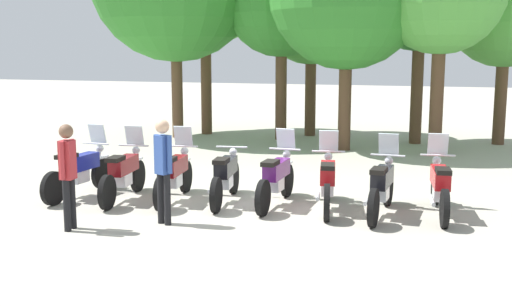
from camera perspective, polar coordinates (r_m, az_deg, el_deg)
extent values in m
plane|color=#ADA899|center=(11.82, -0.71, -4.69)|extent=(80.00, 80.00, 0.00)
cylinder|color=black|center=(13.56, -13.62, -1.74)|extent=(0.15, 0.65, 0.64)
cylinder|color=black|center=(12.35, -17.72, -3.00)|extent=(0.15, 0.65, 0.64)
cube|color=silver|center=(13.50, -13.68, -0.32)|extent=(0.15, 0.37, 0.04)
cube|color=navy|center=(12.92, -15.51, -0.78)|extent=(0.33, 0.97, 0.30)
cube|color=silver|center=(12.93, -15.59, -2.00)|extent=(0.25, 0.42, 0.24)
cube|color=black|center=(12.57, -16.63, -0.23)|extent=(0.27, 0.46, 0.08)
cylinder|color=silver|center=(13.43, -13.89, -0.49)|extent=(0.07, 0.23, 0.64)
cylinder|color=silver|center=(13.31, -14.17, 0.87)|extent=(0.62, 0.08, 0.04)
sphere|color=silver|center=(13.43, -13.83, 0.44)|extent=(0.17, 0.17, 0.16)
cylinder|color=silver|center=(12.80, -16.95, -2.44)|extent=(0.12, 0.70, 0.07)
cube|color=silver|center=(13.33, -14.06, 1.76)|extent=(0.37, 0.16, 0.39)
cylinder|color=black|center=(13.16, -10.56, -1.97)|extent=(0.18, 0.65, 0.64)
cylinder|color=black|center=(11.75, -13.21, -3.42)|extent=(0.18, 0.65, 0.64)
cube|color=silver|center=(13.10, -10.60, -0.51)|extent=(0.16, 0.37, 0.04)
cube|color=maroon|center=(12.43, -11.77, -1.03)|extent=(0.37, 0.97, 0.30)
cube|color=silver|center=(12.44, -11.82, -2.29)|extent=(0.27, 0.42, 0.24)
cube|color=black|center=(12.03, -12.51, -0.47)|extent=(0.29, 0.47, 0.08)
cylinder|color=silver|center=(13.02, -10.74, -0.68)|extent=(0.08, 0.23, 0.64)
cylinder|color=silver|center=(12.88, -10.92, 0.71)|extent=(0.62, 0.11, 0.04)
sphere|color=silver|center=(13.02, -10.70, 0.28)|extent=(0.18, 0.18, 0.16)
cylinder|color=silver|center=(12.24, -13.03, -2.81)|extent=(0.15, 0.70, 0.07)
cube|color=silver|center=(12.91, -10.85, 1.63)|extent=(0.37, 0.17, 0.39)
cylinder|color=black|center=(12.92, -6.32, -2.07)|extent=(0.17, 0.65, 0.64)
cylinder|color=black|center=(11.48, -8.51, -3.58)|extent=(0.17, 0.65, 0.64)
cube|color=silver|center=(12.86, -6.35, -0.59)|extent=(0.16, 0.37, 0.04)
cube|color=maroon|center=(12.18, -7.31, -1.12)|extent=(0.37, 0.97, 0.30)
cube|color=silver|center=(12.18, -7.36, -2.41)|extent=(0.27, 0.42, 0.24)
cube|color=black|center=(11.77, -7.91, -0.56)|extent=(0.29, 0.47, 0.08)
cylinder|color=silver|center=(12.78, -6.46, -0.77)|extent=(0.08, 0.23, 0.64)
cylinder|color=silver|center=(12.64, -6.61, 0.66)|extent=(0.62, 0.11, 0.04)
sphere|color=silver|center=(12.78, -6.43, 0.21)|extent=(0.18, 0.18, 0.16)
cylinder|color=silver|center=(11.96, -8.51, -2.95)|extent=(0.15, 0.70, 0.07)
cube|color=silver|center=(12.67, -6.54, 1.59)|extent=(0.37, 0.17, 0.39)
cylinder|color=black|center=(12.75, -2.01, -2.18)|extent=(0.18, 0.65, 0.64)
cylinder|color=black|center=(11.27, -3.60, -3.73)|extent=(0.18, 0.65, 0.64)
cube|color=silver|center=(12.68, -2.02, -0.67)|extent=(0.16, 0.37, 0.04)
cube|color=black|center=(11.99, -2.71, -1.22)|extent=(0.38, 0.98, 0.30)
cube|color=silver|center=(11.99, -2.76, -2.53)|extent=(0.27, 0.42, 0.24)
cube|color=black|center=(11.57, -3.14, -0.66)|extent=(0.29, 0.47, 0.08)
cylinder|color=silver|center=(12.60, -2.10, -0.86)|extent=(0.08, 0.23, 0.64)
cylinder|color=silver|center=(12.46, -2.19, 0.59)|extent=(0.62, 0.11, 0.04)
sphere|color=silver|center=(12.60, -2.07, 0.14)|extent=(0.18, 0.18, 0.16)
cylinder|color=silver|center=(11.75, -3.83, -3.09)|extent=(0.16, 0.70, 0.07)
cylinder|color=black|center=(12.49, 2.81, -2.43)|extent=(0.12, 0.64, 0.64)
cylinder|color=black|center=(11.04, 0.62, -3.99)|extent=(0.12, 0.64, 0.64)
cube|color=silver|center=(12.42, 2.82, -0.89)|extent=(0.13, 0.36, 0.04)
cube|color=#59196B|center=(11.74, 1.86, -1.44)|extent=(0.29, 0.96, 0.30)
cube|color=silver|center=(11.74, 1.78, -2.78)|extent=(0.23, 0.41, 0.24)
cube|color=black|center=(11.33, 1.29, -0.86)|extent=(0.25, 0.45, 0.08)
cylinder|color=silver|center=(12.34, 2.70, -1.08)|extent=(0.06, 0.23, 0.64)
cylinder|color=silver|center=(12.20, 2.60, 0.40)|extent=(0.62, 0.05, 0.04)
sphere|color=silver|center=(12.34, 2.76, -0.06)|extent=(0.16, 0.16, 0.16)
cylinder|color=silver|center=(11.52, 0.59, -3.32)|extent=(0.09, 0.70, 0.07)
cube|color=silver|center=(12.23, 2.69, 1.37)|extent=(0.36, 0.14, 0.39)
cylinder|color=black|center=(12.29, 6.46, -2.67)|extent=(0.21, 0.65, 0.64)
cylinder|color=black|center=(10.78, 6.37, -4.38)|extent=(0.21, 0.65, 0.64)
cube|color=silver|center=(12.22, 6.49, -1.11)|extent=(0.18, 0.38, 0.04)
cube|color=red|center=(11.51, 6.46, -1.72)|extent=(0.42, 0.98, 0.30)
cube|color=silver|center=(11.51, 6.43, -3.08)|extent=(0.29, 0.43, 0.24)
cube|color=black|center=(11.08, 6.45, -1.15)|extent=(0.31, 0.47, 0.08)
cylinder|color=silver|center=(12.14, 6.49, -1.31)|extent=(0.09, 0.23, 0.64)
cylinder|color=silver|center=(11.99, 6.51, 0.19)|extent=(0.62, 0.14, 0.04)
sphere|color=silver|center=(12.14, 6.51, -0.27)|extent=(0.19, 0.19, 0.16)
cylinder|color=silver|center=(11.24, 5.59, -3.69)|extent=(0.19, 0.70, 0.07)
cube|color=silver|center=(12.02, 6.53, 1.17)|extent=(0.38, 0.19, 0.39)
cylinder|color=black|center=(12.02, 11.77, -3.08)|extent=(0.14, 0.64, 0.64)
cylinder|color=black|center=(10.53, 10.48, -4.81)|extent=(0.14, 0.64, 0.64)
cube|color=silver|center=(11.95, 11.82, -1.49)|extent=(0.14, 0.37, 0.04)
cube|color=black|center=(11.25, 11.26, -2.10)|extent=(0.32, 0.96, 0.30)
cube|color=silver|center=(11.25, 11.18, -3.49)|extent=(0.24, 0.41, 0.24)
cube|color=black|center=(10.82, 10.95, -1.51)|extent=(0.27, 0.45, 0.08)
cylinder|color=silver|center=(11.87, 11.75, -1.69)|extent=(0.06, 0.23, 0.64)
cylinder|color=silver|center=(11.72, 11.74, -0.16)|extent=(0.62, 0.07, 0.04)
sphere|color=silver|center=(11.87, 11.81, -0.63)|extent=(0.17, 0.17, 0.16)
cylinder|color=silver|center=(11.00, 10.09, -4.07)|extent=(0.11, 0.70, 0.07)
cube|color=silver|center=(11.75, 11.82, 0.85)|extent=(0.37, 0.15, 0.39)
cylinder|color=black|center=(12.26, 15.77, -3.00)|extent=(0.18, 0.65, 0.64)
cylinder|color=black|center=(10.75, 16.56, -4.75)|extent=(0.18, 0.65, 0.64)
cube|color=silver|center=(12.19, 15.84, -1.44)|extent=(0.16, 0.37, 0.04)
cube|color=red|center=(11.48, 16.19, -2.06)|extent=(0.37, 0.97, 0.30)
cube|color=silver|center=(11.49, 16.16, -3.43)|extent=(0.27, 0.42, 0.24)
cube|color=black|center=(11.05, 16.45, -1.50)|extent=(0.29, 0.47, 0.08)
cylinder|color=silver|center=(12.11, 15.88, -1.64)|extent=(0.08, 0.23, 0.64)
cylinder|color=silver|center=(11.96, 15.99, -0.14)|extent=(0.62, 0.11, 0.04)
sphere|color=silver|center=(12.11, 15.90, -0.60)|extent=(0.18, 0.18, 0.16)
cylinder|color=silver|center=(11.19, 15.48, -4.05)|extent=(0.15, 0.70, 0.07)
cube|color=silver|center=(11.99, 16.01, 0.85)|extent=(0.37, 0.17, 0.39)
cylinder|color=black|center=(10.53, -16.61, -4.52)|extent=(0.12, 0.12, 0.83)
cylinder|color=black|center=(10.67, -16.14, -4.31)|extent=(0.12, 0.12, 0.83)
cube|color=#B22D33|center=(10.46, -16.56, -0.55)|extent=(0.21, 0.23, 0.62)
cylinder|color=#B22D33|center=(10.32, -17.01, -0.61)|extent=(0.08, 0.08, 0.59)
cylinder|color=#B22D33|center=(10.59, -16.12, -0.32)|extent=(0.08, 0.08, 0.59)
sphere|color=brown|center=(10.39, -16.67, 1.91)|extent=(0.23, 0.23, 0.22)
cylinder|color=black|center=(10.67, -8.55, -3.99)|extent=(0.15, 0.15, 0.85)
cylinder|color=black|center=(10.55, -7.94, -4.13)|extent=(0.15, 0.15, 0.85)
cube|color=#33519E|center=(10.46, -8.34, -0.10)|extent=(0.28, 0.27, 0.64)
cylinder|color=#33519E|center=(10.58, -8.91, 0.08)|extent=(0.11, 0.11, 0.60)
cylinder|color=#33519E|center=(10.34, -7.77, -0.11)|extent=(0.11, 0.11, 0.60)
sphere|color=#DBAD89|center=(10.40, -8.40, 2.42)|extent=(0.30, 0.30, 0.23)
cylinder|color=brown|center=(20.89, -7.09, 5.88)|extent=(0.36, 0.36, 3.25)
cylinder|color=brown|center=(21.64, -4.49, 6.62)|extent=(0.36, 0.36, 3.68)
cylinder|color=brown|center=(20.26, 2.26, 5.69)|extent=(0.36, 0.36, 3.14)
cylinder|color=brown|center=(21.26, 4.90, 5.47)|extent=(0.36, 0.36, 2.87)
sphere|color=#3D8E33|center=(21.25, 5.00, 12.60)|extent=(3.46, 3.46, 3.46)
cylinder|color=brown|center=(18.25, 7.97, 4.87)|extent=(0.36, 0.36, 2.93)
cylinder|color=brown|center=(19.96, 14.22, 5.59)|extent=(0.36, 0.36, 3.30)
cylinder|color=brown|center=(17.96, 15.90, 4.99)|extent=(0.36, 0.36, 3.22)
cylinder|color=brown|center=(20.56, 21.08, 4.70)|extent=(0.36, 0.36, 2.84)
sphere|color=#4C9E3D|center=(20.54, 21.52, 12.05)|extent=(3.48, 3.48, 3.48)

